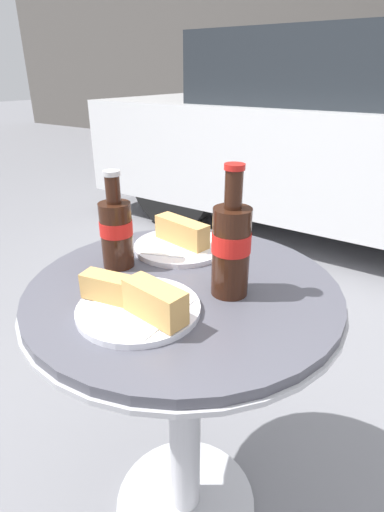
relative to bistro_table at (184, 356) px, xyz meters
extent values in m
plane|color=slate|center=(0.00, 0.00, -0.51)|extent=(30.00, 30.00, 0.00)
cylinder|color=#B7B7BC|center=(0.00, 0.00, -0.50)|extent=(0.37, 0.37, 0.02)
cylinder|color=#B7B7BC|center=(0.00, 0.00, -0.16)|extent=(0.08, 0.08, 0.65)
cylinder|color=#B7B7BC|center=(0.00, 0.00, 0.16)|extent=(0.64, 0.64, 0.01)
cylinder|color=#4C4C56|center=(0.00, 0.00, 0.17)|extent=(0.63, 0.63, 0.02)
cylinder|color=#33190F|center=(-0.17, -0.01, 0.26)|extent=(0.07, 0.07, 0.14)
cylinder|color=red|center=(-0.17, -0.01, 0.27)|extent=(0.07, 0.07, 0.03)
cylinder|color=#33190F|center=(-0.17, -0.01, 0.36)|extent=(0.03, 0.03, 0.06)
cylinder|color=silver|center=(-0.17, -0.01, 0.39)|extent=(0.04, 0.04, 0.01)
cylinder|color=#33190F|center=(0.09, 0.02, 0.27)|extent=(0.07, 0.07, 0.17)
cylinder|color=red|center=(0.09, 0.02, 0.29)|extent=(0.07, 0.07, 0.04)
cylinder|color=#33190F|center=(0.09, 0.02, 0.39)|extent=(0.03, 0.03, 0.07)
cylinder|color=red|center=(0.09, 0.02, 0.43)|extent=(0.04, 0.04, 0.01)
cylinder|color=white|center=(-0.01, -0.13, 0.19)|extent=(0.22, 0.22, 0.01)
cube|color=white|center=(-0.01, -0.13, 0.20)|extent=(0.15, 0.15, 0.00)
cube|color=tan|center=(-0.05, -0.14, 0.22)|extent=(0.14, 0.06, 0.05)
cube|color=tan|center=(0.04, -0.14, 0.23)|extent=(0.12, 0.06, 0.06)
cylinder|color=white|center=(-0.11, 0.14, 0.19)|extent=(0.22, 0.22, 0.01)
cube|color=white|center=(-0.11, 0.14, 0.20)|extent=(0.19, 0.19, 0.00)
cube|color=tan|center=(-0.11, 0.15, 0.23)|extent=(0.15, 0.07, 0.06)
cube|color=silver|center=(-0.11, 2.51, 0.03)|extent=(3.93, 1.71, 0.69)
cube|color=#23282D|center=(-0.31, 2.51, 0.59)|extent=(1.89, 1.51, 0.44)
cylinder|color=black|center=(-1.33, 3.27, -0.15)|extent=(0.71, 0.21, 0.71)
cylinder|color=black|center=(-1.33, 1.76, -0.15)|extent=(0.71, 0.21, 0.71)
camera|label=1|loc=(0.42, -0.58, 0.58)|focal=28.00mm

